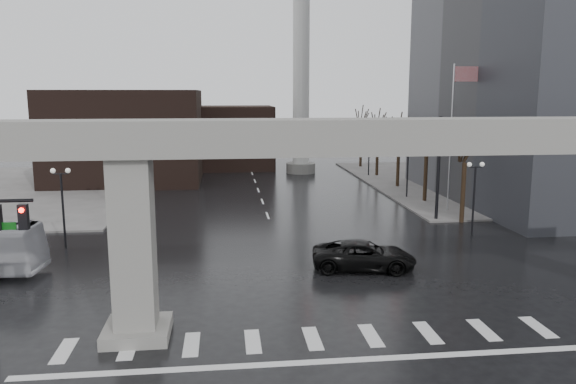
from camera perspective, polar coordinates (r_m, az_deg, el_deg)
The scene contains 20 objects.
ground at distance 24.17m, azimuth 2.13°, elevation -13.66°, with size 160.00×160.00×0.00m, color black.
sidewalk_ne at distance 65.62m, azimuth 20.14°, elevation 0.98°, with size 28.00×36.00×0.15m, color slate.
elevated_guideway at distance 22.54m, azimuth 5.43°, elevation 2.78°, with size 48.00×2.60×8.70m.
building_far_left at distance 64.92m, azimuth -16.02°, elevation 5.50°, with size 16.00×14.00×10.00m, color black.
building_far_mid at distance 74.10m, azimuth -5.49°, elevation 5.58°, with size 10.00×10.00×8.00m, color black.
smokestack at distance 68.61m, azimuth 1.35°, elevation 13.08°, with size 3.60×3.60×30.00m.
signal_mast_arm at distance 42.69m, azimuth 10.37°, elevation 4.66°, with size 12.12×0.43×8.00m.
flagpole_assembly at distance 47.73m, azimuth 16.62°, elevation 7.01°, with size 2.06×0.12×12.00m.
lamp_right_0 at distance 40.14m, azimuth 18.42°, elevation 0.58°, with size 1.22×0.32×5.11m.
lamp_right_1 at distance 53.02m, azimuth 12.08°, elevation 3.07°, with size 1.22×0.32×5.11m.
lamp_right_2 at distance 66.36m, azimuth 8.24°, elevation 4.55°, with size 1.22×0.32×5.11m.
lamp_left_0 at distance 37.78m, azimuth -21.98°, elevation -0.20°, with size 1.22×0.32×5.11m.
lamp_left_1 at distance 51.26m, azimuth -17.90°, elevation 2.57°, with size 1.22×0.32×5.11m.
lamp_left_2 at distance 64.96m, azimuth -15.52°, elevation 4.17°, with size 1.22×0.32×5.11m.
tree_right_0 at distance 44.27m, azimuth 17.41°, elevation 0.58°, with size 1.09×1.58×7.50m.
tree_right_1 at distance 51.59m, azimuth 13.84°, elevation 2.11°, with size 1.09×1.61×7.67m.
tree_right_2 at distance 59.08m, azimuth 11.16°, elevation 3.25°, with size 1.10×1.63×7.85m.
tree_right_3 at distance 66.69m, azimuth 9.09°, elevation 4.13°, with size 1.11×1.66×8.02m.
tree_right_4 at distance 74.39m, azimuth 7.43°, elevation 4.82°, with size 1.12×1.69×8.19m.
pickup_truck at distance 31.66m, azimuth 7.72°, elevation -6.41°, with size 2.64×5.73×1.59m, color black.
Camera 1 is at (-3.39, -21.87, 9.72)m, focal length 35.00 mm.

